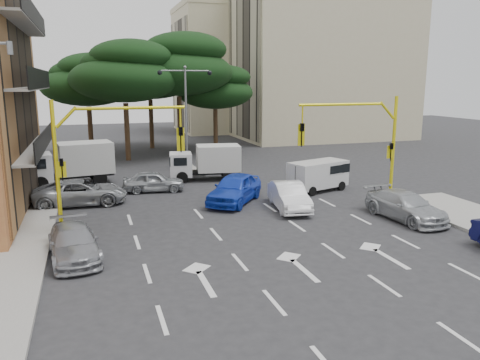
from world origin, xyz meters
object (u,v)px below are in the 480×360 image
object	(u,v)px
signal_mast_right	(365,137)
car_white_hatch	(289,196)
signal_mast_left	(98,148)
street_lamp_center	(186,99)
car_blue_compact	(235,188)
car_silver_parked	(406,206)
box_truck_a	(70,164)
box_truck_b	(206,163)
car_silver_wagon	(74,243)
car_silver_cross_a	(81,192)
van_white	(318,176)
car_silver_cross_b	(154,181)

from	to	relation	value
signal_mast_right	car_white_hatch	size ratio (longest dim) A/B	1.38
signal_mast_left	street_lamp_center	bearing A→B (deg)	64.09
signal_mast_left	car_blue_compact	world-z (taller)	signal_mast_left
signal_mast_right	car_white_hatch	bearing A→B (deg)	166.54
signal_mast_left	car_silver_parked	bearing A→B (deg)	-10.45
box_truck_a	box_truck_b	size ratio (longest dim) A/B	1.15
car_silver_wagon	signal_mast_right	bearing A→B (deg)	5.48
car_silver_wagon	car_silver_parked	world-z (taller)	car_silver_parked
signal_mast_left	street_lamp_center	size ratio (longest dim) A/B	0.77
signal_mast_left	car_silver_cross_a	distance (m)	6.31
signal_mast_left	car_silver_cross_a	world-z (taller)	signal_mast_left
signal_mast_right	car_blue_compact	bearing A→B (deg)	153.55
car_white_hatch	van_white	bearing A→B (deg)	53.87
street_lamp_center	car_silver_cross_b	world-z (taller)	street_lamp_center
car_silver_cross_b	street_lamp_center	bearing A→B (deg)	-19.54
signal_mast_right	car_blue_compact	xyz separation A→B (m)	(-6.30, 3.14, -3.06)
car_white_hatch	box_truck_a	distance (m)	15.22
car_white_hatch	box_truck_a	world-z (taller)	box_truck_a
signal_mast_right	box_truck_a	bearing A→B (deg)	144.18
car_silver_cross_a	van_white	bearing A→B (deg)	-92.54
box_truck_a	car_silver_cross_a	bearing A→B (deg)	178.26
signal_mast_right	van_white	xyz separation A→B (m)	(-0.45, 4.35, -2.93)
signal_mast_right	box_truck_b	xyz separation A→B (m)	(-6.35, 9.81, -2.67)
car_blue_compact	car_silver_parked	distance (m)	9.16
car_silver_parked	street_lamp_center	bearing A→B (deg)	109.54
van_white	box_truck_b	xyz separation A→B (m)	(-5.90, 5.46, 0.26)
car_white_hatch	car_blue_compact	world-z (taller)	car_blue_compact
car_silver_wagon	car_white_hatch	bearing A→B (deg)	14.03
signal_mast_left	car_blue_compact	size ratio (longest dim) A/B	1.24
car_white_hatch	car_silver_parked	world-z (taller)	car_white_hatch
street_lamp_center	car_white_hatch	xyz separation A→B (m)	(2.88, -13.07, -4.71)
signal_mast_right	car_silver_wagon	distance (m)	15.47
car_blue_compact	signal_mast_right	bearing A→B (deg)	11.77
van_white	box_truck_a	distance (m)	16.29
car_silver_parked	box_truck_b	world-z (taller)	box_truck_b
street_lamp_center	car_silver_parked	world-z (taller)	street_lamp_center
signal_mast_left	car_silver_cross_a	size ratio (longest dim) A/B	1.19
signal_mast_left	car_silver_wagon	xyz separation A→B (m)	(-1.20, -3.11, -3.25)
signal_mast_right	car_silver_cross_b	distance (m)	13.05
street_lamp_center	car_blue_compact	world-z (taller)	street_lamp_center
street_lamp_center	van_white	bearing A→B (deg)	-56.65
signal_mast_right	car_silver_cross_b	world-z (taller)	signal_mast_right
car_white_hatch	box_truck_b	distance (m)	9.21
car_silver_cross_a	car_silver_parked	distance (m)	17.37
box_truck_a	car_blue_compact	bearing A→B (deg)	-139.83
car_silver_cross_a	box_truck_a	size ratio (longest dim) A/B	0.89
signal_mast_left	car_silver_wagon	bearing A→B (deg)	-111.05
car_white_hatch	car_silver_wagon	distance (m)	11.61
signal_mast_left	signal_mast_right	bearing A→B (deg)	0.00
car_blue_compact	car_silver_parked	world-z (taller)	car_blue_compact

